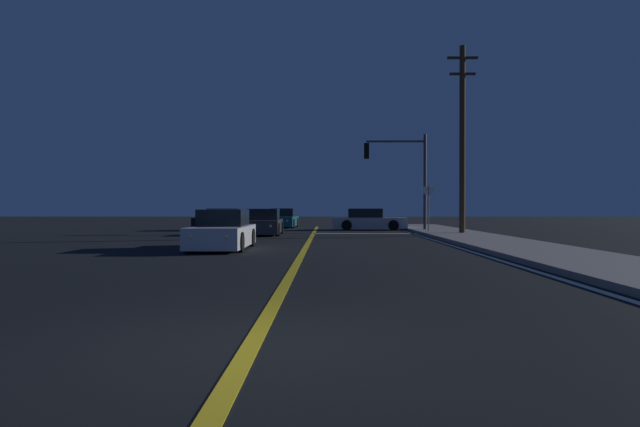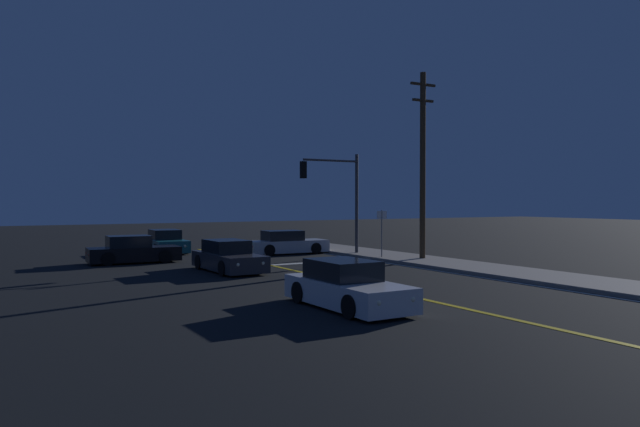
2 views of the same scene
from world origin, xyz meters
name	(u,v)px [view 2 (image 2 of 2)]	position (x,y,z in m)	size (l,w,h in m)	color
sidewalk_right	(584,282)	(7.19, 12.97, 0.07)	(3.20, 46.69, 0.15)	gray
lane_line_center	(431,301)	(0.00, 12.97, 0.01)	(0.20, 44.10, 0.01)	gold
lane_line_edge_right	(550,288)	(5.34, 12.97, 0.01)	(0.16, 44.10, 0.01)	silver
stop_bar	(321,262)	(2.80, 24.44, 0.01)	(5.59, 0.50, 0.01)	silver
car_distant_tail_black	(133,251)	(-5.37, 28.72, 0.58)	(4.36, 1.92, 1.34)	black
car_lead_oncoming_teal	(166,243)	(-2.38, 33.82, 0.58)	(2.04, 4.55, 1.34)	#195960
car_mid_block_white	(346,287)	(-2.79, 13.32, 0.58)	(1.85, 4.54, 1.34)	silver
car_parked_curb_charcoal	(228,258)	(-2.55, 23.21, 0.58)	(1.95, 4.59, 1.34)	#2D2D33
car_following_oncoming_silver	(286,244)	(3.34, 29.44, 0.58)	(4.70, 2.02, 1.34)	#B2B5BA
traffic_signal_near_right	(337,188)	(5.11, 26.74, 3.74)	(3.60, 0.28, 5.62)	#38383D
utility_pole_right	(423,163)	(7.49, 22.39, 4.91)	(1.52, 0.29, 9.46)	#42301E
street_sign_corner	(382,227)	(6.09, 23.94, 1.71)	(0.56, 0.09, 2.56)	slate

